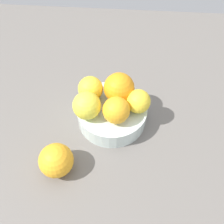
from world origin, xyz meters
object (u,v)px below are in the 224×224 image
at_px(fruit_bowl, 112,113).
at_px(orange_in_bowl_2, 116,110).
at_px(orange_in_bowl_4, 138,102).
at_px(orange_loose_0, 56,160).
at_px(orange_in_bowl_1, 91,89).
at_px(orange_in_bowl_3, 87,106).
at_px(orange_in_bowl_0, 119,88).

distance_m(fruit_bowl, orange_in_bowl_2, 0.07).
bearing_deg(fruit_bowl, orange_in_bowl_4, 88.74).
height_order(orange_in_bowl_4, orange_loose_0, orange_in_bowl_4).
xyz_separation_m(orange_in_bowl_1, orange_in_bowl_3, (0.06, -0.00, 0.00)).
bearing_deg(orange_in_bowl_3, fruit_bowl, 114.61).
height_order(orange_in_bowl_1, orange_in_bowl_4, orange_in_bowl_1).
xyz_separation_m(orange_in_bowl_2, orange_in_bowl_3, (-0.01, -0.07, 0.00)).
height_order(orange_in_bowl_0, orange_loose_0, orange_in_bowl_0).
relative_size(fruit_bowl, orange_in_bowl_3, 2.64).
distance_m(orange_in_bowl_4, orange_loose_0, 0.24).
height_order(fruit_bowl, orange_in_bowl_4, orange_in_bowl_4).
distance_m(fruit_bowl, orange_in_bowl_3, 0.09).
bearing_deg(orange_in_bowl_0, orange_loose_0, -35.03).
xyz_separation_m(fruit_bowl, orange_in_bowl_3, (0.03, -0.06, 0.06)).
bearing_deg(orange_loose_0, orange_in_bowl_0, 144.97).
xyz_separation_m(orange_in_bowl_3, orange_loose_0, (0.13, -0.06, -0.05)).
relative_size(orange_in_bowl_2, orange_in_bowl_4, 1.10).
bearing_deg(orange_in_bowl_4, orange_loose_0, -49.90).
relative_size(orange_in_bowl_4, orange_loose_0, 0.76).
relative_size(orange_in_bowl_0, orange_in_bowl_2, 1.18).
bearing_deg(orange_in_bowl_1, orange_in_bowl_3, -1.29).
height_order(orange_in_bowl_0, orange_in_bowl_2, orange_in_bowl_0).
height_order(orange_in_bowl_2, orange_loose_0, orange_in_bowl_2).
height_order(orange_in_bowl_2, orange_in_bowl_3, orange_in_bowl_3).
bearing_deg(orange_in_bowl_4, fruit_bowl, -91.26).
bearing_deg(orange_in_bowl_3, orange_loose_0, -23.91).
distance_m(orange_in_bowl_1, orange_in_bowl_4, 0.13).
distance_m(orange_in_bowl_2, orange_in_bowl_3, 0.07).
bearing_deg(orange_in_bowl_3, orange_in_bowl_1, 178.71).
xyz_separation_m(orange_in_bowl_2, orange_in_bowl_4, (-0.03, 0.05, -0.00)).
distance_m(fruit_bowl, orange_in_bowl_0, 0.08).
xyz_separation_m(orange_in_bowl_0, orange_in_bowl_3, (0.06, -0.07, -0.00)).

